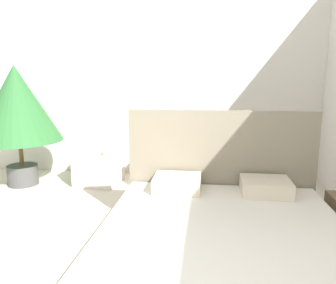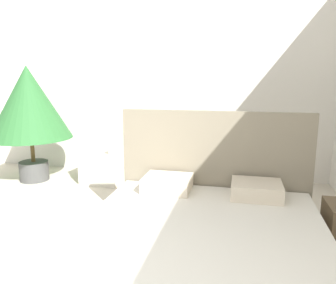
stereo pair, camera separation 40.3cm
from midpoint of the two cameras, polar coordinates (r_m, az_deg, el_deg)
wall_back at (r=5.23m, az=1.31°, el=10.02°), size 10.00×0.06×2.90m
bed at (r=2.57m, az=10.30°, el=-18.88°), size 1.88×2.21×1.23m
armchair_near_window_left at (r=5.03m, az=-8.45°, el=-3.37°), size 0.64×0.65×0.86m
armchair_near_window_right at (r=4.77m, az=2.68°, el=-4.05°), size 0.64×0.65×0.86m
potted_palm at (r=5.20m, az=-21.07°, el=6.06°), size 1.21×1.21×1.73m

